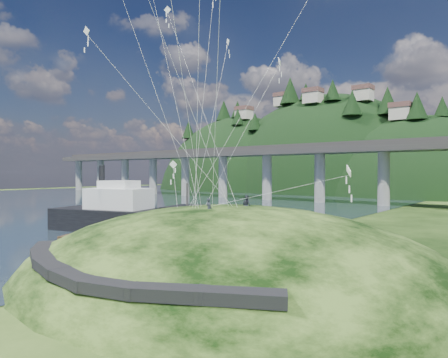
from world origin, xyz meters
The scene contains 10 objects.
ground centered at (0.00, 0.00, 0.00)m, with size 320.00×320.00×0.00m, color black.
water centered at (-72.00, 30.00, 0.01)m, with size 240.00×240.00×0.00m, color #2A3C4D.
grass_hill centered at (8.00, 2.00, -1.50)m, with size 36.00×32.00×13.00m.
footpath centered at (7.46, -9.74, 2.08)m, with size 22.29×5.84×0.83m.
bridge centered at (-26.46, 70.07, 9.70)m, with size 160.00×11.00×15.00m.
far_ridge centered at (-43.58, 122.17, -7.44)m, with size 153.00×70.00×94.50m.
work_barge centered at (-13.25, 10.05, 2.14)m, with size 25.24×13.11×8.52m.
wooden_dock centered at (-8.05, 3.64, 0.45)m, with size 14.11×7.72×1.03m.
kite_flyers centered at (8.12, 2.45, 5.77)m, with size 1.63×4.28×1.68m.
kite_swarm centered at (6.27, 0.73, 20.74)m, with size 19.65×18.24×21.56m.
Camera 1 is at (26.84, -22.61, 7.64)m, focal length 32.00 mm.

